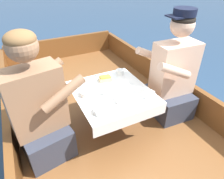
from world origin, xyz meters
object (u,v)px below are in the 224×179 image
Objects in this scene: coffee_cup_center at (120,72)px; person_port at (39,110)px; coffee_cup_port at (106,91)px; coffee_cup_starboard at (149,94)px; sandwich at (105,79)px; person_starboard at (172,77)px.

person_port is at bearing -163.07° from coffee_cup_center.
coffee_cup_starboard is at bearing -34.92° from coffee_cup_port.
coffee_cup_starboard is (0.86, -0.21, 0.02)m from person_port.
person_port is at bearing 166.33° from coffee_cup_starboard.
sandwich reaches higher than coffee_cup_center.
coffee_cup_port is at bearing 145.08° from coffee_cup_starboard.
coffee_cup_port is at bearing -0.47° from person_starboard.
person_starboard reaches higher than coffee_cup_port.
person_starboard is 11.11× the size of coffee_cup_port.
coffee_cup_starboard is at bearing -23.75° from person_port.
sandwich is 0.21m from coffee_cup_port.
coffee_cup_center is at bearing -32.70° from person_starboard.
sandwich is (0.65, 0.19, 0.02)m from person_port.
sandwich is (-0.61, 0.24, 0.01)m from person_starboard.
coffee_cup_port is (-0.08, -0.19, 0.00)m from sandwich.
person_port is 0.67m from sandwich.
person_port is 9.98× the size of coffee_cup_starboard.
person_port is 0.98× the size of person_starboard.
coffee_cup_port is 0.93× the size of coffee_cup_center.
coffee_cup_starboard reaches higher than coffee_cup_center.
coffee_cup_starboard is (0.22, -0.40, -0.00)m from sandwich.
coffee_cup_center is (0.27, 0.26, -0.00)m from coffee_cup_port.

